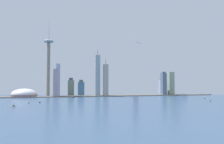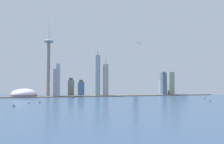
{
  "view_description": "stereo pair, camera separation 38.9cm",
  "coord_description": "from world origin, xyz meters",
  "views": [
    {
      "loc": [
        -199.69,
        -442.74,
        56.12
      ],
      "look_at": [
        5.74,
        450.27,
        102.32
      ],
      "focal_mm": 34.17,
      "sensor_mm": 36.0,
      "label": 1
    },
    {
      "loc": [
        -199.31,
        -442.83,
        56.12
      ],
      "look_at": [
        5.74,
        450.27,
        102.32
      ],
      "focal_mm": 34.17,
      "sensor_mm": 36.0,
      "label": 2
    }
  ],
  "objects": [
    {
      "name": "skyscraper_2",
      "position": [
        350.67,
        501.76,
        42.57
      ],
      "size": [
        26.5,
        14.41,
        85.14
      ],
      "color": "#93A0C0",
      "rests_on": "ground"
    },
    {
      "name": "boat_6",
      "position": [
        234.29,
        120.28,
        1.19
      ],
      "size": [
        4.97,
        7.09,
        3.32
      ],
      "rotation": [
        0.0,
        0.0,
        4.22
      ],
      "color": "#111539",
      "rests_on": "ground"
    },
    {
      "name": "boat_2",
      "position": [
        -213.33,
        201.86,
        1.73
      ],
      "size": [
        1.95,
        6.45,
        8.23
      ],
      "rotation": [
        0.0,
        0.0,
        1.6
      ],
      "color": "white",
      "rests_on": "ground"
    },
    {
      "name": "skyscraper_0",
      "position": [
        291.36,
        465.24,
        52.84
      ],
      "size": [
        25.23,
        23.86,
        105.68
      ],
      "color": "#95A388",
      "rests_on": "ground"
    },
    {
      "name": "skyscraper_10",
      "position": [
        -229.44,
        426.9,
        55.47
      ],
      "size": [
        16.16,
        15.06,
        110.93
      ],
      "color": "#A99098",
      "rests_on": "ground"
    },
    {
      "name": "boat_0",
      "position": [
        -289.1,
        171.86,
        1.5
      ],
      "size": [
        2.62,
        7.22,
        8.36
      ],
      "rotation": [
        0.0,
        0.0,
        1.67
      ],
      "color": "#241A33",
      "rests_on": "ground"
    },
    {
      "name": "skyscraper_12",
      "position": [
        321.95,
        522.21,
        45.92
      ],
      "size": [
        20.75,
        23.74,
        98.78
      ],
      "color": "#45747A",
      "rests_on": "ground"
    },
    {
      "name": "skyscraper_3",
      "position": [
        -220.59,
        507.39,
        69.15
      ],
      "size": [
        16.49,
        26.58,
        138.31
      ],
      "color": "#9DACD4",
      "rests_on": "ground"
    },
    {
      "name": "skyscraper_7",
      "position": [
        -26.7,
        426.04,
        66.55
      ],
      "size": [
        19.13,
        20.73,
        155.64
      ],
      "color": "#A99F99",
      "rests_on": "ground"
    },
    {
      "name": "skyscraper_9",
      "position": [
        242.39,
        441.16,
        51.27
      ],
      "size": [
        19.58,
        24.81,
        105.51
      ],
      "color": "slate",
      "rests_on": "ground"
    },
    {
      "name": "observation_tower",
      "position": [
        -259.7,
        475.99,
        161.61
      ],
      "size": [
        39.9,
        39.9,
        329.97
      ],
      "color": "gray",
      "rests_on": "ground"
    },
    {
      "name": "skyscraper_11",
      "position": [
        -58.91,
        440.04,
        86.13
      ],
      "size": [
        19.73,
        17.58,
        191.58
      ],
      "color": "#8EA5AC",
      "rests_on": "ground"
    },
    {
      "name": "airplane",
      "position": [
        124.59,
        433.55,
        229.56
      ],
      "size": [
        23.29,
        22.06,
        7.2
      ],
      "rotation": [
        0.0,
        0.0,
        0.21
      ],
      "color": "silver"
    },
    {
      "name": "stadium_dome",
      "position": [
        -348.87,
        454.17,
        9.69
      ],
      "size": [
        99.98,
        99.98,
        44.26
      ],
      "color": "gray",
      "rests_on": "ground"
    },
    {
      "name": "skyscraper_8",
      "position": [
        245.45,
        474.4,
        35.87
      ],
      "size": [
        15.29,
        26.65,
        74.77
      ],
      "color": "#9BA9BF",
      "rests_on": "ground"
    },
    {
      "name": "skyscraper_1",
      "position": [
        -165.89,
        509.03,
        35.7
      ],
      "size": [
        26.85,
        15.36,
        77.8
      ],
      "color": "gray",
      "rests_on": "ground"
    },
    {
      "name": "boat_5",
      "position": [
        -262.94,
        191.64,
        1.49
      ],
      "size": [
        4.48,
        6.49,
        8.03
      ],
      "rotation": [
        0.0,
        0.0,
        1.13
      ],
      "color": "#224E8C",
      "rests_on": "ground"
    },
    {
      "name": "channel_buoy_1",
      "position": [
        189.73,
        44.56,
        0.91
      ],
      "size": [
        1.37,
        1.37,
        1.82
      ],
      "primitive_type": "cone",
      "color": "yellow",
      "rests_on": "ground"
    },
    {
      "name": "ground_plane",
      "position": [
        0.0,
        0.0,
        0.0
      ],
      "size": [
        6000.0,
        6000.0,
        0.0
      ],
      "primitive_type": "plane",
      "color": "#354F6F"
    },
    {
      "name": "skyscraper_4",
      "position": [
        384.29,
        502.42,
        24.04
      ],
      "size": [
        17.65,
        26.57,
        48.08
      ],
      "color": "#6D80A9",
      "rests_on": "ground"
    },
    {
      "name": "skyscraper_6",
      "position": [
        -124.9,
        470.54,
        31.37
      ],
      "size": [
        26.97,
        12.89,
        68.65
      ],
      "color": "#436A93",
      "rests_on": "ground"
    },
    {
      "name": "boat_1",
      "position": [
        -159.88,
        370.25,
        1.46
      ],
      "size": [
        6.58,
        4.73,
        4.02
      ],
      "rotation": [
        0.0,
        0.0,
        0.44
      ],
      "color": "black",
      "rests_on": "ground"
    },
    {
      "name": "boat_3",
      "position": [
        -309.75,
        87.75,
        1.84
      ],
      "size": [
        6.52,
        10.21,
        5.09
      ],
      "rotation": [
        0.0,
        0.0,
        4.38
      ],
      "color": "beige",
      "rests_on": "ground"
    },
    {
      "name": "channel_buoy_2",
      "position": [
        -121.27,
        229.94,
        1.01
      ],
      "size": [
        1.26,
        1.26,
        2.01
      ],
      "primitive_type": "cone",
      "color": "#E54C19",
      "rests_on": "ground"
    },
    {
      "name": "boat_4",
      "position": [
        288.45,
        218.68,
        1.38
      ],
      "size": [
        7.22,
        5.83,
        3.85
      ],
      "rotation": [
        0.0,
        0.0,
        3.73
      ],
      "color": "black",
      "rests_on": "ground"
    },
    {
      "name": "channel_buoy_0",
      "position": [
        -201.13,
        262.77,
        1.35
      ],
      "size": [
        1.78,
        1.78,
        2.7
      ],
      "primitive_type": "cone",
      "color": "green",
      "rests_on": "ground"
    },
    {
      "name": "skyscraper_5",
      "position": [
        359.63,
        548.45,
        81.09
      ],
      "size": [
        19.9,
        24.21,
        162.18
      ],
      "color": "gray",
      "rests_on": "ground"
    },
    {
      "name": "skyscraper_13",
      "position": [
        145.43,
        547.82,
        88.15
      ],
      "size": [
        23.58,
        14.76,
        180.96
      ],
      "color": "gray",
      "rests_on": "ground"
    },
    {
      "name": "waterfront_pier",
      "position": [
        0.0,
        435.64,
        1.49
      ],
      "size": [
        930.67,
        49.58,
        2.99
      ],
      "primitive_type": "cube",
      "color": "#645B4E",
      "rests_on": "ground"
    }
  ]
}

